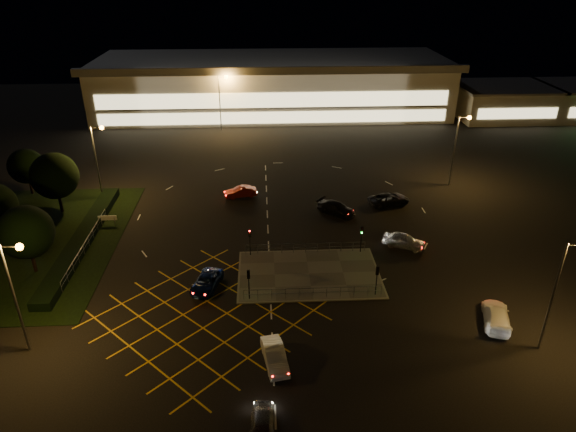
{
  "coord_description": "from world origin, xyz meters",
  "views": [
    {
      "loc": [
        -2.49,
        -45.85,
        28.85
      ],
      "look_at": [
        0.36,
        7.38,
        2.0
      ],
      "focal_mm": 32.0,
      "sensor_mm": 36.0,
      "label": 1
    }
  ],
  "objects_px": {
    "signal_sw": "(249,278)",
    "car_right_silver": "(404,241)",
    "signal_ne": "(362,234)",
    "car_approach_white": "(496,316)",
    "car_far_dkgrey": "(336,208)",
    "car_near_silver": "(262,427)",
    "car_circ_red": "(241,192)",
    "car_east_grey": "(389,199)",
    "signal_se": "(377,275)",
    "car_left_blue": "(207,282)",
    "signal_nw": "(250,237)",
    "car_queue_white": "(275,356)"
  },
  "relations": [
    {
      "from": "signal_sw",
      "to": "signal_nw",
      "type": "height_order",
      "value": "same"
    },
    {
      "from": "signal_sw",
      "to": "signal_nw",
      "type": "relative_size",
      "value": 1.0
    },
    {
      "from": "car_queue_white",
      "to": "car_circ_red",
      "type": "relative_size",
      "value": 1.05
    },
    {
      "from": "car_queue_white",
      "to": "car_left_blue",
      "type": "bearing_deg",
      "value": 110.11
    },
    {
      "from": "car_left_blue",
      "to": "car_right_silver",
      "type": "distance_m",
      "value": 22.29
    },
    {
      "from": "signal_se",
      "to": "car_right_silver",
      "type": "xyz_separation_m",
      "value": [
        5.04,
        9.02,
        -1.58
      ]
    },
    {
      "from": "car_approach_white",
      "to": "car_far_dkgrey",
      "type": "bearing_deg",
      "value": -46.24
    },
    {
      "from": "signal_nw",
      "to": "car_queue_white",
      "type": "distance_m",
      "value": 16.84
    },
    {
      "from": "signal_sw",
      "to": "signal_ne",
      "type": "distance_m",
      "value": 14.41
    },
    {
      "from": "car_queue_white",
      "to": "car_far_dkgrey",
      "type": "distance_m",
      "value": 27.72
    },
    {
      "from": "signal_sw",
      "to": "signal_se",
      "type": "distance_m",
      "value": 12.0
    },
    {
      "from": "car_circ_red",
      "to": "car_east_grey",
      "type": "distance_m",
      "value": 19.72
    },
    {
      "from": "car_near_silver",
      "to": "car_circ_red",
      "type": "relative_size",
      "value": 0.96
    },
    {
      "from": "signal_ne",
      "to": "car_approach_white",
      "type": "xyz_separation_m",
      "value": [
        9.76,
        -12.61,
        -1.6
      ]
    },
    {
      "from": "car_east_grey",
      "to": "signal_se",
      "type": "bearing_deg",
      "value": 146.8
    },
    {
      "from": "car_left_blue",
      "to": "signal_nw",
      "type": "bearing_deg",
      "value": 69.04
    },
    {
      "from": "car_far_dkgrey",
      "to": "car_approach_white",
      "type": "bearing_deg",
      "value": -113.68
    },
    {
      "from": "car_right_silver",
      "to": "signal_ne",
      "type": "bearing_deg",
      "value": 129.12
    },
    {
      "from": "signal_se",
      "to": "car_right_silver",
      "type": "bearing_deg",
      "value": -119.18
    },
    {
      "from": "signal_nw",
      "to": "car_queue_white",
      "type": "relative_size",
      "value": 0.7
    },
    {
      "from": "car_approach_white",
      "to": "signal_ne",
      "type": "bearing_deg",
      "value": -34.86
    },
    {
      "from": "signal_nw",
      "to": "car_queue_white",
      "type": "height_order",
      "value": "signal_nw"
    },
    {
      "from": "signal_se",
      "to": "car_near_silver",
      "type": "distance_m",
      "value": 18.99
    },
    {
      "from": "car_circ_red",
      "to": "car_east_grey",
      "type": "relative_size",
      "value": 0.79
    },
    {
      "from": "signal_se",
      "to": "car_queue_white",
      "type": "bearing_deg",
      "value": 41.21
    },
    {
      "from": "signal_sw",
      "to": "car_circ_red",
      "type": "xyz_separation_m",
      "value": [
        -1.48,
        23.49,
        -1.66
      ]
    },
    {
      "from": "car_far_dkgrey",
      "to": "car_approach_white",
      "type": "height_order",
      "value": "car_approach_white"
    },
    {
      "from": "signal_nw",
      "to": "car_circ_red",
      "type": "bearing_deg",
      "value": 95.44
    },
    {
      "from": "car_near_silver",
      "to": "car_queue_white",
      "type": "height_order",
      "value": "car_queue_white"
    },
    {
      "from": "signal_sw",
      "to": "car_circ_red",
      "type": "distance_m",
      "value": 23.6
    },
    {
      "from": "car_left_blue",
      "to": "car_circ_red",
      "type": "xyz_separation_m",
      "value": [
        2.7,
        21.32,
        0.05
      ]
    },
    {
      "from": "car_approach_white",
      "to": "car_east_grey",
      "type": "bearing_deg",
      "value": -63.75
    },
    {
      "from": "signal_sw",
      "to": "car_approach_white",
      "type": "height_order",
      "value": "signal_sw"
    },
    {
      "from": "signal_se",
      "to": "signal_ne",
      "type": "distance_m",
      "value": 7.99
    },
    {
      "from": "car_queue_white",
      "to": "car_east_grey",
      "type": "bearing_deg",
      "value": 50.96
    },
    {
      "from": "signal_ne",
      "to": "car_approach_white",
      "type": "distance_m",
      "value": 16.02
    },
    {
      "from": "signal_nw",
      "to": "car_approach_white",
      "type": "height_order",
      "value": "signal_nw"
    },
    {
      "from": "signal_sw",
      "to": "car_near_silver",
      "type": "height_order",
      "value": "signal_sw"
    },
    {
      "from": "signal_nw",
      "to": "car_approach_white",
      "type": "xyz_separation_m",
      "value": [
        21.76,
        -12.61,
        -1.6
      ]
    },
    {
      "from": "signal_sw",
      "to": "car_east_grey",
      "type": "height_order",
      "value": "signal_sw"
    },
    {
      "from": "car_queue_white",
      "to": "car_east_grey",
      "type": "xyz_separation_m",
      "value": [
        15.8,
        28.62,
        0.02
      ]
    },
    {
      "from": "signal_se",
      "to": "signal_nw",
      "type": "bearing_deg",
      "value": -33.65
    },
    {
      "from": "car_left_blue",
      "to": "car_east_grey",
      "type": "bearing_deg",
      "value": 53.61
    },
    {
      "from": "car_right_silver",
      "to": "car_approach_white",
      "type": "height_order",
      "value": "car_right_silver"
    },
    {
      "from": "signal_sw",
      "to": "car_right_silver",
      "type": "bearing_deg",
      "value": -152.1
    },
    {
      "from": "signal_se",
      "to": "car_circ_red",
      "type": "relative_size",
      "value": 0.73
    },
    {
      "from": "car_queue_white",
      "to": "signal_sw",
      "type": "bearing_deg",
      "value": 93.71
    },
    {
      "from": "car_right_silver",
      "to": "car_approach_white",
      "type": "bearing_deg",
      "value": -133.4
    },
    {
      "from": "car_circ_red",
      "to": "car_approach_white",
      "type": "height_order",
      "value": "car_approach_white"
    },
    {
      "from": "signal_se",
      "to": "car_circ_red",
      "type": "bearing_deg",
      "value": -60.16
    }
  ]
}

